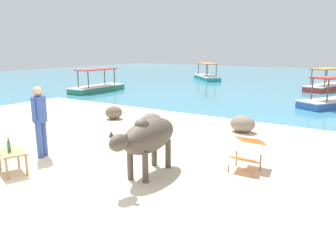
{
  "coord_description": "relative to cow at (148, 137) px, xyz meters",
  "views": [
    {
      "loc": [
        5.0,
        -3.95,
        2.5
      ],
      "look_at": [
        0.34,
        3.0,
        0.55
      ],
      "focal_mm": 36.2,
      "sensor_mm": 36.0,
      "label": 1
    }
  ],
  "objects": [
    {
      "name": "sand_beach",
      "position": [
        -1.15,
        -1.11,
        -0.79
      ],
      "size": [
        18.0,
        14.0,
        0.04
      ],
      "primitive_type": "cube",
      "color": "beige",
      "rests_on": "ground"
    },
    {
      "name": "bottle",
      "position": [
        -2.29,
        -1.5,
        -0.2
      ],
      "size": [
        0.07,
        0.07,
        0.3
      ],
      "color": "#2D6B38",
      "rests_on": "low_bench_table"
    },
    {
      "name": "cow",
      "position": [
        0.0,
        0.0,
        0.0
      ],
      "size": [
        0.78,
        2.08,
        1.17
      ],
      "rotation": [
        0.0,
        0.0,
        4.82
      ],
      "color": "#4C4238",
      "rests_on": "sand_beach"
    },
    {
      "name": "boat_red",
      "position": [
        0.4,
        16.88,
        -0.52
      ],
      "size": [
        1.94,
        3.84,
        1.29
      ],
      "rotation": [
        0.0,
        0.0,
        4.49
      ],
      "color": "#C63833",
      "rests_on": "water_surface"
    },
    {
      "name": "water_surface",
      "position": [
        -1.15,
        20.89,
        -0.81
      ],
      "size": [
        60.0,
        36.0,
        0.03
      ],
      "primitive_type": "cube",
      "color": "teal",
      "rests_on": "ground"
    },
    {
      "name": "deck_chair_far",
      "position": [
        1.52,
        1.37,
        -0.39
      ],
      "size": [
        0.56,
        0.78,
        0.68
      ],
      "rotation": [
        0.0,
        0.0,
        4.72
      ],
      "color": "#A37A4C",
      "rests_on": "sand_beach"
    },
    {
      "name": "shore_rock_large",
      "position": [
        -2.39,
        3.3,
        -0.54
      ],
      "size": [
        0.72,
        0.83,
        0.46
      ],
      "primitive_type": "ellipsoid",
      "rotation": [
        0.0,
        0.0,
        1.26
      ],
      "color": "gray",
      "rests_on": "sand_beach"
    },
    {
      "name": "shore_rock_small",
      "position": [
        -4.23,
        3.57,
        -0.54
      ],
      "size": [
        0.8,
        0.8,
        0.46
      ],
      "primitive_type": "ellipsoid",
      "rotation": [
        0.0,
        0.0,
        2.64
      ],
      "color": "#6B5B4C",
      "rests_on": "sand_beach"
    },
    {
      "name": "shore_rock_medium",
      "position": [
        0.24,
        4.31,
        -0.52
      ],
      "size": [
        0.92,
        0.81,
        0.49
      ],
      "primitive_type": "ellipsoid",
      "rotation": [
        0.0,
        0.0,
        2.89
      ],
      "color": "gray",
      "rests_on": "sand_beach"
    },
    {
      "name": "boat_green",
      "position": [
        -10.4,
        8.88,
        -0.52
      ],
      "size": [
        1.3,
        3.72,
        1.29
      ],
      "rotation": [
        0.0,
        0.0,
        1.61
      ],
      "color": "#338E66",
      "rests_on": "water_surface"
    },
    {
      "name": "boat_blue",
      "position": [
        1.84,
        10.91,
        -0.52
      ],
      "size": [
        2.82,
        3.76,
        1.29
      ],
      "rotation": [
        0.0,
        0.0,
        1.05
      ],
      "color": "#3866B7",
      "rests_on": "water_surface"
    },
    {
      "name": "person_standing",
      "position": [
        -2.7,
        -0.47,
        0.18
      ],
      "size": [
        0.32,
        0.48,
        1.62
      ],
      "rotation": [
        0.0,
        0.0,
        0.38
      ],
      "color": "#334C99",
      "rests_on": "sand_beach"
    },
    {
      "name": "boat_teal",
      "position": [
        -8.47,
        18.79,
        -0.52
      ],
      "size": [
        3.4,
        3.42,
        1.29
      ],
      "rotation": [
        0.0,
        0.0,
        5.49
      ],
      "color": "teal",
      "rests_on": "water_surface"
    },
    {
      "name": "low_bench_table",
      "position": [
        -2.3,
        -1.45,
        -0.39
      ],
      "size": [
        0.86,
        0.67,
        0.46
      ],
      "rotation": [
        0.0,
        0.0,
        -0.34
      ],
      "color": "#A37A4C",
      "rests_on": "sand_beach"
    }
  ]
}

